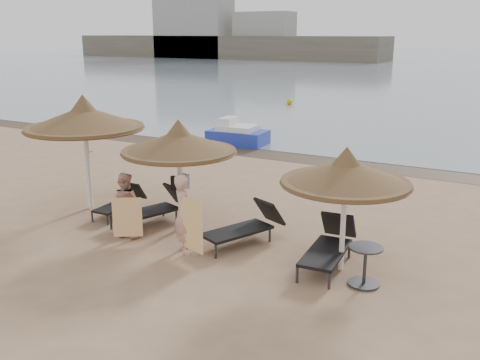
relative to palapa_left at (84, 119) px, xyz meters
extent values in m
plane|color=#A77E5B|center=(3.65, -1.09, -2.45)|extent=(160.00, 160.00, 0.00)
cube|color=#4B3927|center=(3.65, 8.31, -2.45)|extent=(200.00, 1.60, 0.01)
cube|color=#68604E|center=(-41.35, 76.91, -0.45)|extent=(60.00, 10.00, 4.00)
cube|color=gray|center=(-46.35, 74.91, 3.55)|extent=(14.00, 6.00, 12.00)
cube|color=gray|center=(-32.35, 75.91, 1.55)|extent=(10.00, 5.00, 8.00)
cylinder|color=white|center=(0.00, 0.00, -1.33)|extent=(0.13, 0.13, 2.25)
cone|color=brown|center=(0.00, 0.00, 0.03)|extent=(3.11, 3.11, 0.59)
cone|color=brown|center=(0.00, 0.00, 0.39)|extent=(0.75, 0.75, 0.48)
cylinder|color=brown|center=(0.00, 0.00, -0.25)|extent=(3.04, 3.04, 0.11)
cylinder|color=white|center=(3.07, -0.13, -1.47)|extent=(0.11, 0.11, 1.96)
cone|color=brown|center=(3.07, -0.13, -0.28)|extent=(2.71, 2.71, 0.51)
cone|color=brown|center=(3.07, -0.13, 0.03)|extent=(0.65, 0.65, 0.42)
cylinder|color=brown|center=(3.07, -0.13, -0.52)|extent=(2.66, 2.66, 0.09)
cylinder|color=white|center=(7.21, -0.46, -1.53)|extent=(0.11, 0.11, 1.85)
cone|color=brown|center=(7.21, -0.46, -0.41)|extent=(2.55, 2.55, 0.48)
cone|color=brown|center=(7.21, -0.46, -0.12)|extent=(0.62, 0.62, 0.40)
cylinder|color=brown|center=(7.21, -0.46, -0.64)|extent=(2.50, 2.50, 0.09)
cylinder|color=#2F3034|center=(0.83, -0.81, -2.33)|extent=(0.04, 0.04, 0.25)
cylinder|color=#2F3034|center=(1.32, -0.80, -2.33)|extent=(0.04, 0.04, 0.25)
cylinder|color=#2F3034|center=(0.79, 0.42, -2.33)|extent=(0.04, 0.04, 0.25)
cylinder|color=#2F3034|center=(1.28, 0.43, -2.33)|extent=(0.04, 0.04, 0.25)
cube|color=black|center=(1.05, -0.15, -2.18)|extent=(0.59, 1.34, 0.05)
cube|color=black|center=(1.03, 0.63, -1.97)|extent=(0.56, 0.39, 0.50)
cylinder|color=#2F3034|center=(1.61, -0.99, -2.30)|extent=(0.05, 0.05, 0.30)
cylinder|color=#2F3034|center=(2.18, -1.19, -2.30)|extent=(0.05, 0.05, 0.30)
cylinder|color=#2F3034|center=(2.12, 0.42, -2.30)|extent=(0.05, 0.05, 0.30)
cylinder|color=#2F3034|center=(2.69, 0.22, -2.30)|extent=(0.05, 0.05, 0.30)
cube|color=black|center=(2.17, -0.33, -2.12)|extent=(1.17, 1.74, 0.06)
cube|color=black|center=(2.49, 0.55, -1.86)|extent=(0.78, 0.65, 0.61)
cylinder|color=#2F3034|center=(4.17, -1.00, -2.30)|extent=(0.05, 0.05, 0.30)
cylinder|color=#2F3034|center=(4.73, -1.24, -2.30)|extent=(0.05, 0.05, 0.30)
cylinder|color=#2F3034|center=(4.76, 0.40, -2.30)|extent=(0.05, 0.05, 0.30)
cylinder|color=#2F3034|center=(5.32, 0.16, -2.30)|extent=(0.05, 0.05, 0.30)
cube|color=black|center=(4.77, -0.37, -2.12)|extent=(1.25, 1.76, 0.06)
cube|color=black|center=(5.14, 0.51, -1.86)|extent=(0.80, 0.68, 0.61)
cylinder|color=#2F3034|center=(6.68, -1.46, -2.30)|extent=(0.06, 0.06, 0.31)
cylinder|color=#2F3034|center=(7.30, -1.41, -2.30)|extent=(0.06, 0.06, 0.31)
cylinder|color=#2F3034|center=(6.56, 0.11, -2.30)|extent=(0.06, 0.06, 0.31)
cylinder|color=#2F3034|center=(7.19, 0.15, -2.30)|extent=(0.06, 0.06, 0.31)
cube|color=black|center=(6.93, -0.60, -2.10)|extent=(0.82, 1.73, 0.07)
cube|color=black|center=(6.86, 0.39, -1.84)|extent=(0.73, 0.52, 0.64)
cylinder|color=#2F3034|center=(7.82, -0.92, -2.43)|extent=(0.60, 0.60, 0.04)
cylinder|color=#2F3034|center=(7.82, -0.92, -2.07)|extent=(0.06, 0.06, 0.72)
cylinder|color=#2F3034|center=(7.82, -0.92, -1.70)|extent=(0.64, 0.64, 0.03)
imported|color=tan|center=(2.23, -1.14, -1.56)|extent=(0.88, 0.64, 1.79)
imported|color=tan|center=(3.95, -1.27, -1.44)|extent=(1.11, 1.06, 2.03)
cube|color=orange|center=(2.58, -1.49, -1.82)|extent=(0.57, 0.36, 0.92)
cube|color=orange|center=(4.30, -1.52, -1.68)|extent=(0.77, 0.28, 1.12)
cube|color=white|center=(3.07, 0.05, -1.29)|extent=(0.29, 0.16, 0.35)
cube|color=black|center=(3.07, -0.29, -1.26)|extent=(0.26, 0.12, 0.35)
cube|color=#2235B2|center=(-0.65, 9.41, -2.15)|extent=(2.52, 1.59, 0.61)
cube|color=white|center=(-0.65, 9.41, -1.77)|extent=(1.62, 1.31, 0.28)
cube|color=white|center=(-1.09, 9.38, -1.51)|extent=(0.62, 1.03, 0.39)
sphere|color=#D2AA09|center=(-3.92, 22.26, -2.25)|extent=(0.40, 0.40, 0.40)
camera|label=1|loc=(10.22, -10.14, 2.17)|focal=40.00mm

